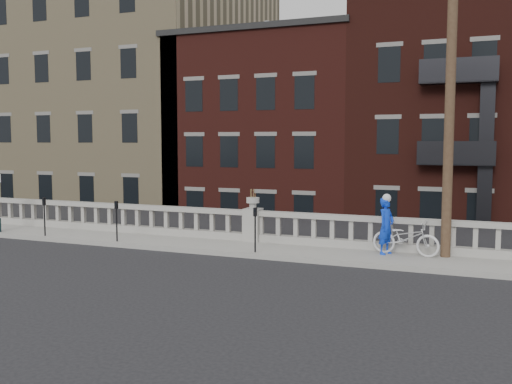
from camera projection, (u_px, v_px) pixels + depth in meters
ground at (198, 270)px, 15.59m from camera, size 120.00×120.00×0.00m
sidewalk at (242, 248)px, 18.35m from camera, size 32.00×2.20×0.15m
balustrade at (253, 226)px, 19.18m from camera, size 28.00×0.34×1.03m
planter_pedestal at (253, 221)px, 19.16m from camera, size 0.55×0.55×1.76m
lower_level at (374, 154)px, 36.43m from camera, size 80.00×44.00×20.80m
utility_pole at (451, 80)px, 16.13m from camera, size 1.60×0.28×10.00m
parking_meter_a at (44, 212)px, 20.18m from camera, size 0.10×0.09×1.36m
parking_meter_b at (117, 216)px, 19.04m from camera, size 0.10×0.09×1.36m
parking_meter_c at (255, 225)px, 17.18m from camera, size 0.10×0.09×1.36m
bicycle at (406, 238)px, 16.78m from camera, size 2.04×0.94×1.03m
cyclist at (386, 226)px, 16.92m from camera, size 0.61×0.73×1.70m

